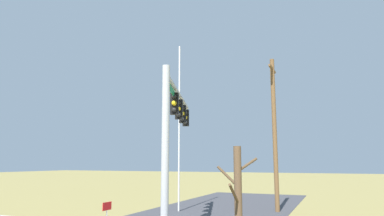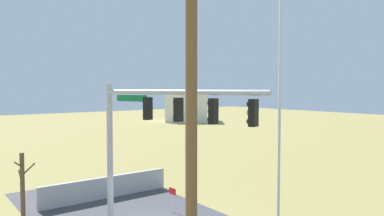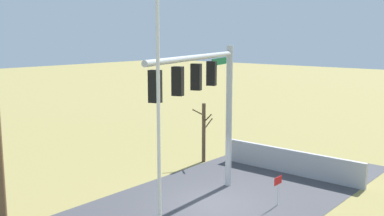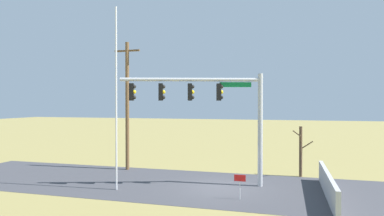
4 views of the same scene
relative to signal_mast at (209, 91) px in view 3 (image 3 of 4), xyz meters
name	(u,v)px [view 3 (image 3 of 4)]	position (x,y,z in m)	size (l,w,h in m)	color
ground_plane	(213,204)	(0.30, -0.04, -4.69)	(160.00, 160.00, 0.00)	olive
sidewalk_corner	(240,180)	(3.54, 0.83, -4.68)	(6.00, 6.00, 0.01)	#B7B5AD
retaining_fence	(290,162)	(5.98, -0.50, -4.08)	(0.20, 7.50, 1.22)	#A8A8AD
signal_mast	(209,91)	(0.00, 0.00, 0.00)	(7.66, 2.67, 6.39)	#B2B5BA
flagpole	(158,103)	(-4.92, -2.10, 0.29)	(0.10, 0.10, 9.95)	silver
bare_tree	(204,132)	(4.86, 4.12, -3.01)	(1.27, 1.02, 3.23)	brown
open_sign	(278,184)	(1.80, -2.16, -3.78)	(0.56, 0.04, 1.22)	silver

